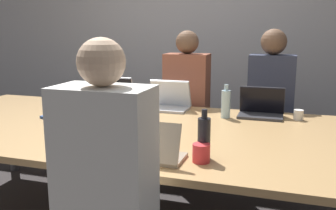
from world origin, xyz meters
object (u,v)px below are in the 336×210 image
person_far_right (270,110)px  bottle_far_right (226,103)px  bottle_near_midright (204,138)px  laptop_far_center (169,101)px  person_far_center (187,109)px  laptop_near_midright (148,149)px  cup_near_midright (201,153)px  laptop_far_midleft (114,98)px  laptop_far_right (261,108)px  stapler (91,126)px  person_near_midright (107,207)px  cup_far_right (299,115)px

person_far_right → bottle_far_right: person_far_right is taller
bottle_far_right → bottle_near_midright: bearing=-87.6°
laptop_far_center → bottle_far_right: (0.51, -0.16, 0.04)m
laptop_far_center → person_far_center: (0.06, 0.35, -0.13)m
laptop_near_midright → cup_near_midright: (0.27, 0.07, -0.02)m
laptop_far_midleft → person_far_right: 1.40m
laptop_far_midleft → laptop_far_center: bearing=6.2°
laptop_far_right → bottle_far_right: bearing=-153.7°
laptop_near_midright → stapler: laptop_near_midright is taller
bottle_near_midright → bottle_far_right: size_ratio=1.03×
laptop_far_midleft → person_far_right: person_far_right is taller
person_near_midright → person_far_right: 2.17m
laptop_far_midleft → laptop_far_right: laptop_far_midleft is taller
laptop_far_center → laptop_far_midleft: laptop_far_midleft is taller
laptop_far_right → bottle_far_right: 0.29m
laptop_far_right → bottle_near_midright: bearing=-101.3°
laptop_far_center → bottle_near_midright: bearing=-64.0°
cup_near_midright → person_near_midright: bearing=-122.7°
person_far_center → laptop_near_midright: 1.61m
laptop_far_center → cup_far_right: 1.04m
laptop_near_midright → bottle_near_midright: size_ratio=1.37×
person_far_center → bottle_far_right: (0.45, -0.51, 0.17)m
cup_near_midright → bottle_far_right: bottle_far_right is taller
laptop_far_center → laptop_near_midright: laptop_far_center is taller
laptop_far_center → bottle_far_right: bottle_far_right is taller
laptop_far_midleft → cup_far_right: 1.53m
laptop_far_right → stapler: size_ratio=2.23×
laptop_far_center → laptop_far_midleft: 0.49m
laptop_near_midright → cup_near_midright: 0.28m
laptop_far_center → person_far_center: size_ratio=0.24×
person_far_center → person_near_midright: person_far_center is taller
person_far_right → bottle_far_right: bearing=-116.7°
laptop_near_midright → person_near_midright: (-0.04, -0.41, -0.14)m
laptop_far_right → person_far_center: bearing=151.6°
cup_near_midright → stapler: size_ratio=0.62×
cup_far_right → bottle_near_midright: bearing=-115.2°
laptop_far_center → laptop_far_right: 0.76m
bottle_far_right → laptop_far_midleft: bearing=173.8°
laptop_far_midleft → laptop_near_midright: size_ratio=0.89×
laptop_far_center → bottle_near_midright: bottle_near_midright is taller
laptop_far_center → laptop_far_midleft: bearing=-173.8°
laptop_far_center → bottle_near_midright: 1.25m
person_far_center → person_far_right: bearing=7.6°
laptop_far_midleft → bottle_far_right: 1.00m
bottle_near_midright → person_far_right: (0.27, 1.57, -0.17)m
laptop_far_midleft → person_far_right: (1.30, 0.50, -0.13)m
person_far_center → stapler: 1.20m
laptop_far_midleft → cup_far_right: size_ratio=4.24×
person_far_center → person_far_right: person_far_right is taller
bottle_near_midright → cup_far_right: bearing=64.8°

